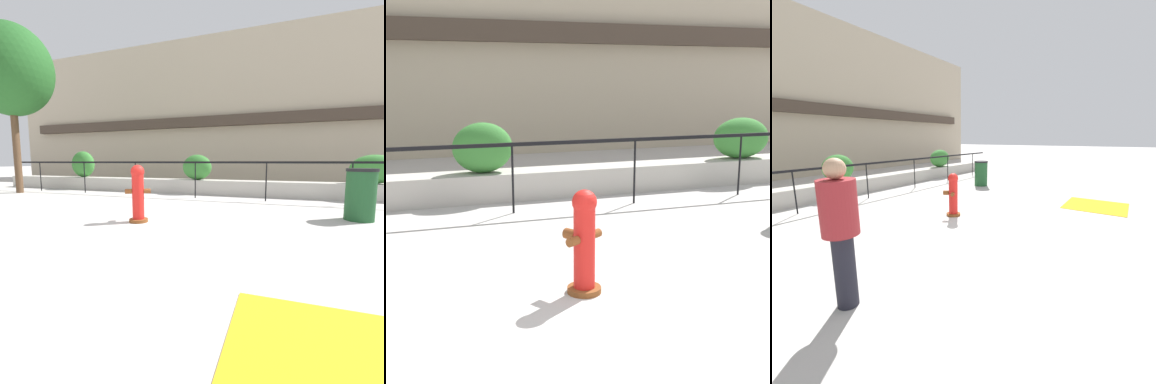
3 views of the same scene
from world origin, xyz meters
The scene contains 7 objects.
ground_plane centered at (0.00, 0.00, 0.00)m, with size 120.00×120.00×0.00m, color #BCB7B2.
building_facade centered at (0.00, 11.98, 3.99)m, with size 30.00×1.36×8.00m.
planter_wall_low centered at (0.00, 6.00, 0.25)m, with size 18.00×0.70×0.50m, color #B7B2A8.
fence_railing_segment centered at (0.00, 4.90, 1.02)m, with size 15.00×0.05×1.15m.
hedge_bush_1 centered at (-0.29, 6.00, 0.94)m, with size 1.06×0.64×0.89m, color #387F33.
hedge_bush_2 centered at (5.08, 6.00, 0.92)m, with size 1.27×0.66×0.84m, color #387F33.
fire_hydrant centered at (-0.01, 1.46, 0.55)m, with size 0.48×0.48×1.08m.
Camera 2 is at (-1.74, -3.40, 2.18)m, focal length 50.00 mm.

